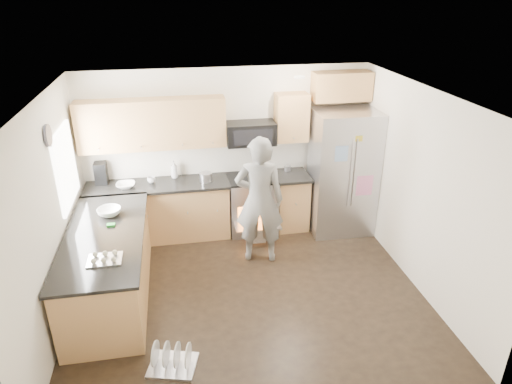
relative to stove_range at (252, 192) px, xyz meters
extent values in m
plane|color=black|center=(-0.35, -1.69, -0.68)|extent=(4.50, 4.50, 0.00)
cube|color=white|center=(-0.35, 0.31, 0.62)|extent=(4.50, 0.04, 2.60)
cube|color=white|center=(-0.35, -3.69, 0.62)|extent=(4.50, 0.04, 2.60)
cube|color=white|center=(-2.60, -1.69, 0.62)|extent=(0.04, 4.00, 2.60)
cube|color=white|center=(1.90, -1.69, 0.62)|extent=(0.04, 4.00, 2.60)
cube|color=white|center=(-0.35, -1.69, 1.92)|extent=(4.50, 4.00, 0.04)
cube|color=white|center=(-2.58, -0.69, 0.87)|extent=(0.04, 1.00, 1.00)
cylinder|color=#FFE6CC|center=(0.55, -0.59, 1.91)|extent=(0.14, 0.14, 0.02)
cylinder|color=#474754|center=(-2.57, -1.24, 1.47)|extent=(0.03, 0.26, 0.26)
cube|color=tan|center=(-1.48, 0.01, -0.24)|extent=(2.15, 0.60, 0.87)
cube|color=black|center=(-1.48, 0.00, 0.23)|extent=(2.19, 0.64, 0.04)
cube|color=tan|center=(0.65, 0.01, -0.24)|extent=(0.50, 0.60, 0.87)
cube|color=black|center=(0.65, 0.00, 0.23)|extent=(0.54, 0.64, 0.04)
cube|color=tan|center=(-1.47, 0.14, 1.15)|extent=(2.16, 0.33, 0.74)
cube|color=tan|center=(0.65, 0.14, 1.15)|extent=(0.50, 0.33, 0.74)
cube|color=tan|center=(1.43, 0.14, 1.60)|extent=(0.90, 0.33, 0.44)
imported|color=white|center=(-1.94, -0.05, 0.28)|extent=(0.28, 0.28, 0.07)
imported|color=silver|center=(-1.21, 0.21, 0.39)|extent=(0.11, 0.11, 0.28)
imported|color=silver|center=(-1.56, 0.06, 0.30)|extent=(0.12, 0.12, 0.10)
cylinder|color=#B7B7BC|center=(-0.73, -0.01, 0.32)|extent=(0.20, 0.20, 0.13)
cube|color=black|center=(-2.31, 0.18, 0.42)|extent=(0.18, 0.22, 0.33)
cylinder|color=#B7B7BC|center=(0.62, 0.18, 0.29)|extent=(0.11, 0.11, 0.09)
cube|color=tan|center=(-2.10, -1.44, -0.24)|extent=(0.90, 2.30, 0.87)
cube|color=black|center=(-2.10, -1.44, 0.23)|extent=(0.96, 2.36, 0.04)
imported|color=white|center=(-2.08, -0.94, 0.30)|extent=(0.31, 0.31, 0.10)
cube|color=green|center=(-2.03, -1.25, 0.26)|extent=(0.10, 0.07, 0.03)
cube|color=#B7B7BC|center=(-2.02, -2.05, 0.29)|extent=(0.37, 0.28, 0.08)
cube|color=#B7B7BC|center=(0.00, -0.01, -0.23)|extent=(0.76, 0.62, 0.90)
cube|color=black|center=(0.00, -0.01, 0.24)|extent=(0.76, 0.60, 0.03)
cube|color=orange|center=(0.00, -0.33, -0.28)|extent=(0.56, 0.02, 0.34)
cube|color=#B7B7BC|center=(0.00, -0.49, -0.36)|extent=(0.70, 0.34, 0.03)
cube|color=silver|center=(0.00, -0.54, -0.50)|extent=(0.24, 0.03, 0.28)
cube|color=black|center=(0.00, 0.11, 0.94)|extent=(0.76, 0.40, 0.34)
cube|color=#B7B7BC|center=(1.42, -0.22, 0.32)|extent=(0.99, 0.78, 1.99)
cylinder|color=#B7B7BC|center=(1.39, -0.61, 0.46)|extent=(0.03, 0.03, 1.08)
cylinder|color=#B7B7BC|center=(1.45, -0.61, 0.46)|extent=(0.03, 0.03, 1.08)
cube|color=#FF93D1|center=(1.64, -0.61, 0.24)|extent=(0.26, 0.01, 0.32)
cube|color=#97BFF2|center=(1.23, -0.61, 0.78)|extent=(0.19, 0.01, 0.24)
imported|color=gray|center=(-0.05, -0.89, 0.27)|extent=(0.76, 0.58, 1.89)
cube|color=#B7B7BC|center=(-1.35, -2.82, -0.66)|extent=(0.58, 0.51, 0.03)
cylinder|color=silver|center=(-1.52, -2.77, -0.51)|extent=(0.09, 0.27, 0.27)
cylinder|color=silver|center=(-1.41, -2.80, -0.51)|extent=(0.09, 0.27, 0.27)
cylinder|color=silver|center=(-1.29, -2.83, -0.51)|extent=(0.09, 0.27, 0.27)
cylinder|color=silver|center=(-1.18, -2.86, -0.51)|extent=(0.09, 0.27, 0.27)
camera|label=1|loc=(-1.13, -6.57, 3.05)|focal=32.00mm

